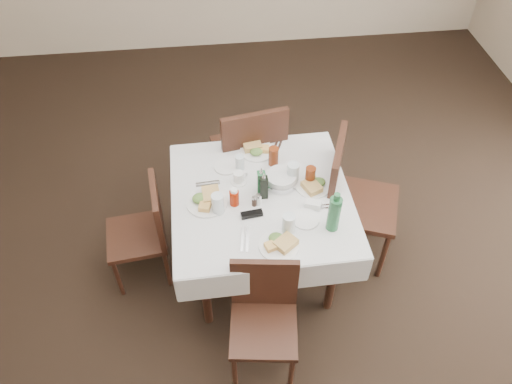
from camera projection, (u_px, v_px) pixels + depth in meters
ground_plane at (269, 289)px, 3.66m from camera, size 7.00×7.00×0.00m
room_shell at (276, 97)px, 2.42m from camera, size 6.04×7.04×2.80m
dining_table at (261, 205)px, 3.33m from camera, size 1.19×1.19×0.76m
chair_north at (250, 151)px, 3.82m from camera, size 0.57×0.57×1.04m
chair_south at (264, 311)px, 2.99m from camera, size 0.45×0.45×0.84m
chair_east at (350, 194)px, 3.51m from camera, size 0.63×0.63×1.03m
chair_west at (146, 227)px, 3.44m from camera, size 0.44×0.44×0.84m
meal_north at (256, 149)px, 3.55m from camera, size 0.24×0.24×0.05m
meal_south at (280, 243)px, 2.97m from camera, size 0.24×0.24×0.05m
meal_east at (313, 184)px, 3.30m from camera, size 0.24×0.24×0.05m
meal_west at (207, 200)px, 3.21m from camera, size 0.27×0.27×0.06m
side_plate_a at (226, 166)px, 3.44m from camera, size 0.17×0.17×0.01m
side_plate_b at (305, 219)px, 3.12m from camera, size 0.18×0.18×0.01m
water_n at (240, 163)px, 3.40m from camera, size 0.06×0.06×0.11m
water_s at (289, 224)px, 3.00m from camera, size 0.08×0.08×0.14m
water_e at (293, 173)px, 3.30m from camera, size 0.08×0.08×0.15m
water_w at (218, 204)px, 3.12m from camera, size 0.08×0.08×0.15m
iced_tea_a at (274, 156)px, 3.42m from camera, size 0.07×0.07×0.14m
iced_tea_b at (310, 176)px, 3.29m from camera, size 0.07×0.07×0.14m
bread_basket at (281, 179)px, 3.32m from camera, size 0.23×0.23×0.08m
oil_cruet_dark at (264, 186)px, 3.19m from camera, size 0.05×0.05×0.22m
oil_cruet_green at (261, 181)px, 3.22m from camera, size 0.05×0.05×0.22m
ketchup_bottle at (234, 197)px, 3.17m from camera, size 0.06×0.06×0.13m
salt_shaker at (258, 200)px, 3.18m from camera, size 0.04×0.04×0.09m
pepper_shaker at (254, 201)px, 3.18m from camera, size 0.03×0.03×0.07m
coffee_mug at (239, 178)px, 3.33m from camera, size 0.12×0.11×0.08m
sunglasses at (252, 214)px, 3.13m from camera, size 0.14×0.06×0.03m
green_bottle at (334, 213)px, 2.98m from camera, size 0.08×0.08×0.30m
sugar_caddy at (313, 204)px, 3.17m from camera, size 0.12×0.09×0.05m
cutlery_n at (276, 148)px, 3.58m from camera, size 0.11×0.19×0.01m
cutlery_s at (245, 239)px, 3.01m from camera, size 0.07×0.20×0.01m
cutlery_e at (319, 207)px, 3.19m from camera, size 0.16×0.04×0.01m
cutlery_w at (208, 184)px, 3.33m from camera, size 0.16×0.05×0.01m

